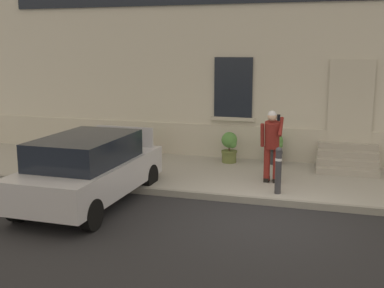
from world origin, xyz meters
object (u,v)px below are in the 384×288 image
at_px(person_on_phone, 272,142).
at_px(bollard_far_left, 93,156).
at_px(planter_terracotta, 144,142).
at_px(bollard_near_person, 278,169).
at_px(planter_olive, 229,146).
at_px(planter_charcoal, 275,147).
at_px(hatchback_car_silver, 89,168).

bearing_deg(person_on_phone, bollard_far_left, 175.92).
bearing_deg(planter_terracotta, bollard_near_person, -30.79).
distance_m(planter_terracotta, planter_olive, 2.52).
distance_m(planter_terracotta, planter_charcoal, 3.77).
xyz_separation_m(hatchback_car_silver, bollard_far_left, (-0.67, 1.42, -0.08)).
distance_m(planter_olive, planter_charcoal, 1.26).
height_order(bollard_far_left, planter_olive, bollard_far_left).
bearing_deg(planter_olive, bollard_near_person, -57.65).
xyz_separation_m(bollard_far_left, person_on_phone, (4.23, 0.83, 0.43)).
xyz_separation_m(person_on_phone, planter_charcoal, (-0.16, 2.02, -0.54)).
relative_size(hatchback_car_silver, planter_terracotta, 4.76).
bearing_deg(bollard_far_left, planter_charcoal, 34.99).
height_order(person_on_phone, planter_charcoal, person_on_phone).
xyz_separation_m(planter_olive, planter_charcoal, (1.24, 0.23, 0.00)).
relative_size(bollard_near_person, planter_terracotta, 1.22).
xyz_separation_m(hatchback_car_silver, bollard_near_person, (3.83, 1.42, -0.08)).
xyz_separation_m(person_on_phone, planter_terracotta, (-3.91, 1.65, -0.54)).
xyz_separation_m(hatchback_car_silver, person_on_phone, (3.56, 2.25, 0.36)).
bearing_deg(planter_olive, planter_charcoal, 10.65).
bearing_deg(hatchback_car_silver, person_on_phone, 32.31).
distance_m(hatchback_car_silver, planter_olive, 4.59).
xyz_separation_m(bollard_far_left, planter_olive, (2.84, 2.62, -0.11)).
xyz_separation_m(hatchback_car_silver, planter_charcoal, (3.40, 4.27, -0.18)).
distance_m(bollard_far_left, planter_olive, 3.86).
xyz_separation_m(bollard_near_person, bollard_far_left, (-4.49, 0.00, 0.00)).
height_order(person_on_phone, planter_olive, person_on_phone).
xyz_separation_m(bollard_near_person, person_on_phone, (-0.26, 0.83, 0.43)).
height_order(bollard_near_person, person_on_phone, person_on_phone).
bearing_deg(planter_olive, person_on_phone, -52.03).
height_order(hatchback_car_silver, planter_olive, hatchback_car_silver).
relative_size(bollard_far_left, person_on_phone, 0.60).
distance_m(hatchback_car_silver, planter_terracotta, 3.93).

